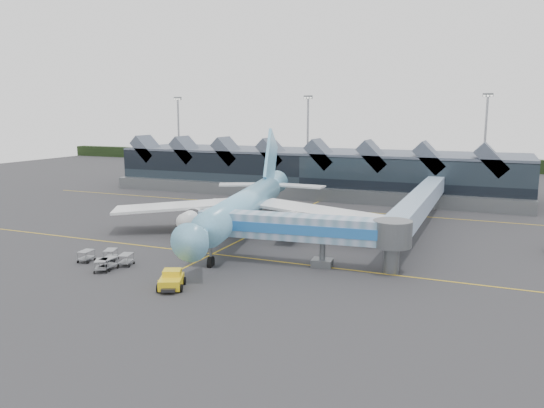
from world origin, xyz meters
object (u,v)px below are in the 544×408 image
at_px(main_airliner, 247,203).
at_px(jet_bridge, 314,230).
at_px(pushback_tug, 171,280).
at_px(fuel_truck, 207,211).

height_order(main_airliner, jet_bridge, main_airliner).
bearing_deg(pushback_tug, main_airliner, 73.70).
bearing_deg(jet_bridge, pushback_tug, -134.76).
relative_size(main_airliner, jet_bridge, 1.89).
xyz_separation_m(jet_bridge, pushback_tug, (-10.97, -13.39, -3.52)).
bearing_deg(fuel_truck, pushback_tug, -76.30).
bearing_deg(jet_bridge, fuel_truck, 139.55).
xyz_separation_m(main_airliner, pushback_tug, (3.65, -25.77, -3.75)).
distance_m(fuel_truck, pushback_tug, 32.95).
relative_size(fuel_truck, pushback_tug, 2.32).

